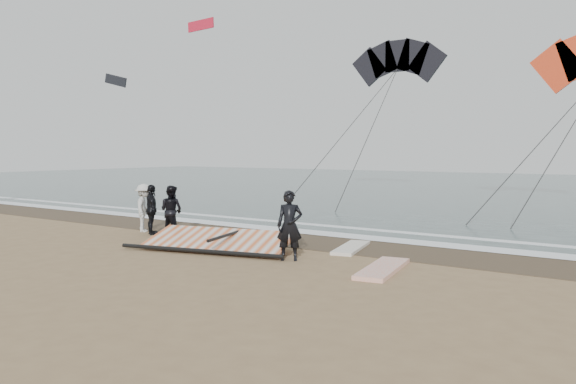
{
  "coord_description": "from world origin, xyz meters",
  "views": [
    {
      "loc": [
        9.11,
        -9.97,
        2.77
      ],
      "look_at": [
        0.33,
        3.0,
        1.6
      ],
      "focal_mm": 35.0,
      "sensor_mm": 36.0,
      "label": 1
    }
  ],
  "objects_px": {
    "board_cream": "(351,248)",
    "board_white": "(383,269)",
    "man_main": "(290,226)",
    "sail_rig": "(220,243)"
  },
  "relations": [
    {
      "from": "board_cream",
      "to": "board_white",
      "type": "bearing_deg",
      "value": -60.44
    },
    {
      "from": "man_main",
      "to": "sail_rig",
      "type": "height_order",
      "value": "man_main"
    },
    {
      "from": "sail_rig",
      "to": "board_white",
      "type": "bearing_deg",
      "value": 0.03
    },
    {
      "from": "man_main",
      "to": "sail_rig",
      "type": "bearing_deg",
      "value": 144.79
    },
    {
      "from": "board_white",
      "to": "board_cream",
      "type": "bearing_deg",
      "value": 123.3
    },
    {
      "from": "sail_rig",
      "to": "board_cream",
      "type": "bearing_deg",
      "value": 34.71
    },
    {
      "from": "board_white",
      "to": "board_cream",
      "type": "xyz_separation_m",
      "value": [
        -1.91,
        2.09,
        -0.0
      ]
    },
    {
      "from": "sail_rig",
      "to": "man_main",
      "type": "bearing_deg",
      "value": -4.26
    },
    {
      "from": "board_cream",
      "to": "sail_rig",
      "type": "relative_size",
      "value": 0.46
    },
    {
      "from": "board_white",
      "to": "sail_rig",
      "type": "bearing_deg",
      "value": 170.9
    }
  ]
}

